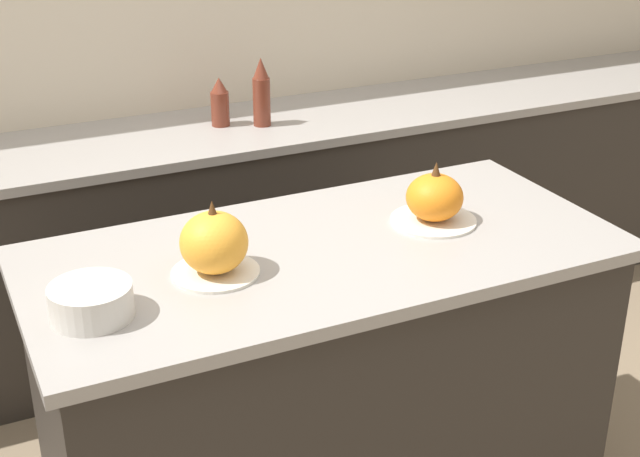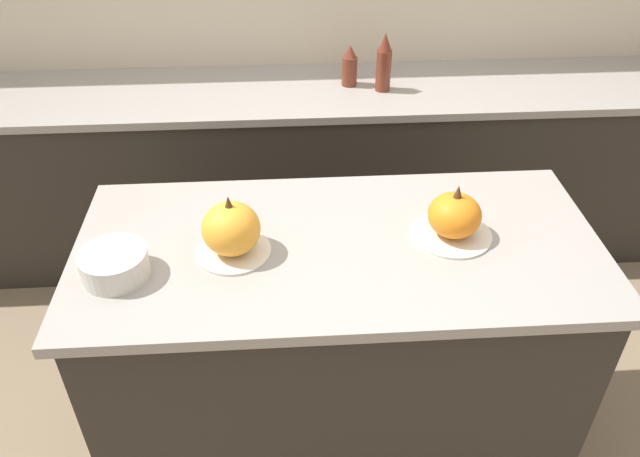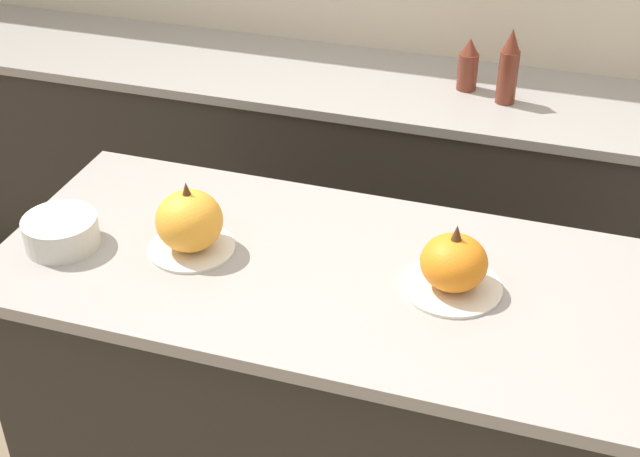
% 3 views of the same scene
% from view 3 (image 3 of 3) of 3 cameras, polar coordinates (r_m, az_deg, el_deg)
% --- Properties ---
extents(kitchen_island, '(1.56, 0.74, 0.95)m').
position_cam_3_polar(kitchen_island, '(2.48, -0.50, -11.34)').
color(kitchen_island, '#2D2823').
rests_on(kitchen_island, ground_plane).
extents(back_counter, '(6.00, 0.60, 0.89)m').
position_cam_3_polar(back_counter, '(3.45, 5.91, 2.27)').
color(back_counter, '#2D2823').
rests_on(back_counter, ground_plane).
extents(pumpkin_cake_left, '(0.22, 0.22, 0.19)m').
position_cam_3_polar(pumpkin_cake_left, '(2.21, -8.35, 0.36)').
color(pumpkin_cake_left, silver).
rests_on(pumpkin_cake_left, kitchen_island).
extents(pumpkin_cake_right, '(0.24, 0.24, 0.18)m').
position_cam_3_polar(pumpkin_cake_right, '(2.08, 8.55, -2.34)').
color(pumpkin_cake_right, silver).
rests_on(pumpkin_cake_right, kitchen_island).
extents(bottle_tall, '(0.07, 0.07, 0.26)m').
position_cam_3_polar(bottle_tall, '(3.12, 11.98, 10.04)').
color(bottle_tall, maroon).
rests_on(bottle_tall, back_counter).
extents(bottle_short, '(0.07, 0.07, 0.19)m').
position_cam_3_polar(bottle_short, '(3.21, 9.46, 10.28)').
color(bottle_short, maroon).
rests_on(bottle_short, back_counter).
extents(mixing_bowl, '(0.19, 0.19, 0.08)m').
position_cam_3_polar(mixing_bowl, '(2.32, -16.25, -0.21)').
color(mixing_bowl, beige).
rests_on(mixing_bowl, kitchen_island).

